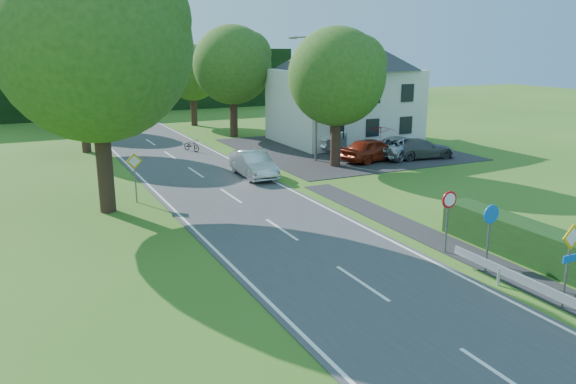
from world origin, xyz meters
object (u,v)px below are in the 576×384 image
parked_car_red (372,150)px  parked_car_silver_b (400,147)px  motorcycle (192,145)px  parasol (380,141)px  parked_car_grey (421,148)px  moving_car (253,164)px  streetlight (315,93)px  parked_car_silver_a (340,140)px

parked_car_red → parked_car_silver_b: (2.52, 0.37, -0.06)m
motorcycle → parked_car_red: 12.96m
motorcycle → parasol: bearing=-54.5°
parked_car_red → parked_car_grey: (3.49, -0.64, -0.11)m
moving_car → motorcycle: 9.41m
parasol → parked_car_silver_b: bearing=-50.0°
streetlight → parked_car_red: streetlight is taller
moving_car → parked_car_silver_b: size_ratio=0.89×
parked_car_red → parked_car_silver_a: 4.57m
streetlight → moving_car: streetlight is taller
motorcycle → parked_car_red: bearing=-63.8°
parked_car_red → parked_car_silver_b: bearing=-91.8°
parked_car_silver_b → parasol: size_ratio=2.24×
moving_car → parked_car_grey: size_ratio=1.00×
streetlight → parasol: 6.07m
parked_car_grey → parasol: bearing=50.1°
moving_car → parasol: (10.38, 2.17, 0.28)m
streetlight → motorcycle: streetlight is taller
parasol → streetlight: bearing=175.9°
parked_car_silver_a → parked_car_silver_b: bearing=-165.4°
motorcycle → moving_car: bearing=-106.5°
streetlight → parked_car_silver_b: 7.13m
parasol → parked_car_silver_a: bearing=112.8°
motorcycle → parasol: 13.39m
streetlight → parked_car_grey: 8.21m
moving_car → parked_car_grey: bearing=3.0°
parked_car_grey → streetlight: bearing=78.7°
streetlight → parked_car_grey: bearing=-19.5°
motorcycle → parked_car_red: parked_car_red is taller
streetlight → parasol: streetlight is taller
parked_car_silver_a → parasol: bearing=-170.4°
moving_car → parked_car_grey: (12.25, 0.09, -0.09)m
parked_car_red → motorcycle: bearing=38.0°
parked_car_silver_a → parasol: (1.31, -3.12, 0.30)m
parked_car_silver_b → parasol: bearing=18.3°
moving_car → parked_car_silver_b: moving_car is taller
parked_car_grey → parked_car_silver_b: (-0.97, 1.01, 0.05)m
parked_car_silver_a → parked_car_silver_b: (2.21, -4.19, -0.02)m
moving_car → parked_car_silver_b: bearing=8.1°
parked_car_red → streetlight: bearing=51.9°
moving_car → parasol: size_ratio=1.99×
motorcycle → parked_car_silver_b: size_ratio=0.32×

